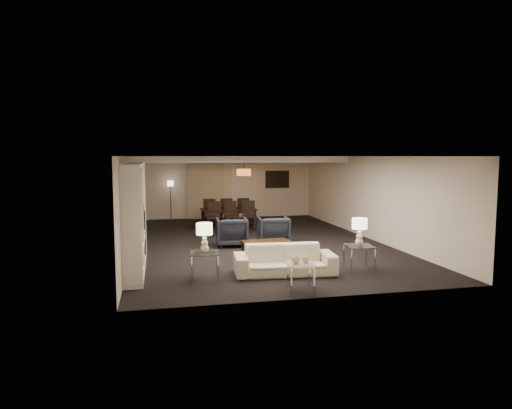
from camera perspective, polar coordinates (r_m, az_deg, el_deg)
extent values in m
plane|color=black|center=(13.49, 0.00, -4.65)|extent=(11.00, 11.00, 0.00)
cube|color=silver|center=(13.26, 0.00, 6.03)|extent=(7.00, 11.00, 0.02)
cube|color=beige|center=(18.71, -3.59, 2.18)|extent=(7.00, 0.02, 2.50)
cube|color=beige|center=(8.07, 8.36, -2.93)|extent=(7.00, 0.02, 2.50)
cube|color=beige|center=(13.03, -15.21, 0.31)|extent=(0.02, 11.00, 2.50)
cube|color=beige|center=(14.47, 13.67, 0.90)|extent=(0.02, 11.00, 2.50)
cube|color=silver|center=(16.70, -2.57, 5.67)|extent=(7.00, 4.00, 0.20)
cube|color=beige|center=(18.52, -6.31, 1.96)|extent=(1.50, 0.12, 2.40)
cube|color=silver|center=(18.81, -1.47, 1.60)|extent=(0.90, 0.05, 2.10)
cube|color=#142D38|center=(19.09, 2.67, 3.16)|extent=(0.95, 0.04, 0.65)
cylinder|color=#D8591E|center=(16.76, -1.55, 4.04)|extent=(0.52, 0.52, 0.24)
imported|color=beige|center=(9.78, 3.61, -6.90)|extent=(2.19, 1.01, 0.62)
imported|color=black|center=(12.80, -3.04, -3.44)|extent=(0.91, 0.94, 0.79)
imported|color=black|center=(13.05, 2.18, -3.25)|extent=(0.92, 0.94, 0.79)
sphere|color=tan|center=(8.67, 4.99, -6.87)|extent=(0.16, 0.16, 0.16)
sphere|color=tan|center=(8.73, 6.25, -6.86)|extent=(0.14, 0.14, 0.14)
imported|color=black|center=(11.14, -14.54, -1.69)|extent=(1.01, 0.13, 0.58)
imported|color=#24339E|center=(9.37, -15.15, -2.43)|extent=(0.18, 0.18, 0.19)
imported|color=#AB8839|center=(9.92, -15.06, 0.86)|extent=(0.15, 0.15, 0.16)
cube|color=black|center=(11.34, -14.05, -3.79)|extent=(0.17, 0.17, 1.20)
imported|color=black|center=(16.10, -3.44, -1.72)|extent=(1.95, 1.14, 0.67)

